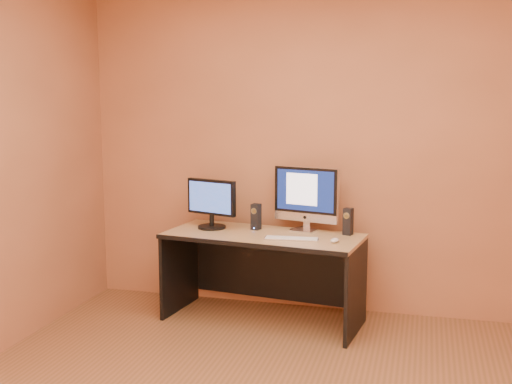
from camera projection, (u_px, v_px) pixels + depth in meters
walls at (275, 181)px, 3.08m from camera, size 4.00×4.00×2.60m
desk at (263, 278)px, 4.84m from camera, size 1.53×0.82×0.67m
imac at (305, 198)px, 4.87m from camera, size 0.55×0.30×0.50m
second_monitor at (212, 204)px, 4.97m from camera, size 0.48×0.34×0.38m
speaker_left at (256, 217)px, 4.94m from camera, size 0.08×0.08×0.20m
speaker_right at (348, 222)px, 4.75m from camera, size 0.08×0.08×0.20m
keyboard at (291, 239)px, 4.61m from camera, size 0.40×0.14×0.02m
mouse at (335, 240)px, 4.52m from camera, size 0.07×0.10×0.03m
cable_a at (306, 228)px, 4.98m from camera, size 0.08×0.19×0.01m
cable_b at (297, 228)px, 5.00m from camera, size 0.09×0.15×0.01m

